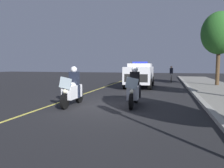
% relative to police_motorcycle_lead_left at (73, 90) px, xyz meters
% --- Properties ---
extents(ground_plane, '(80.00, 80.00, 0.00)m').
position_rel_police_motorcycle_lead_left_xyz_m(ground_plane, '(-0.55, 1.51, -0.70)').
color(ground_plane, black).
extents(curb_strip, '(48.00, 0.24, 0.15)m').
position_rel_police_motorcycle_lead_left_xyz_m(curb_strip, '(-0.55, 5.56, -0.62)').
color(curb_strip, '#9E9B93').
rests_on(curb_strip, ground).
extents(lane_stripe_center, '(48.00, 0.12, 0.01)m').
position_rel_police_motorcycle_lead_left_xyz_m(lane_stripe_center, '(-0.55, -0.96, -0.70)').
color(lane_stripe_center, '#E0D14C').
rests_on(lane_stripe_center, ground).
extents(police_motorcycle_lead_left, '(2.14, 0.57, 1.72)m').
position_rel_police_motorcycle_lead_left_xyz_m(police_motorcycle_lead_left, '(0.00, 0.00, 0.00)').
color(police_motorcycle_lead_left, black).
rests_on(police_motorcycle_lead_left, ground).
extents(police_motorcycle_lead_right, '(2.14, 0.57, 1.72)m').
position_rel_police_motorcycle_lead_left_xyz_m(police_motorcycle_lead_right, '(-0.64, 2.60, 0.00)').
color(police_motorcycle_lead_right, black).
rests_on(police_motorcycle_lead_right, ground).
extents(police_suv, '(4.94, 2.16, 2.05)m').
position_rel_police_motorcycle_lead_left_xyz_m(police_suv, '(-8.41, 1.83, 0.37)').
color(police_suv, silver).
rests_on(police_suv, ground).
extents(cyclist_background, '(1.76, 0.32, 1.69)m').
position_rel_police_motorcycle_lead_left_xyz_m(cyclist_background, '(-13.59, 4.33, 0.14)').
color(cyclist_background, black).
rests_on(cyclist_background, ground).
extents(tree_far_back, '(2.87, 2.87, 6.05)m').
position_rel_police_motorcycle_lead_left_xyz_m(tree_far_back, '(-10.86, 8.01, 3.68)').
color(tree_far_back, '#4C3823').
rests_on(tree_far_back, sidewalk_strip).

